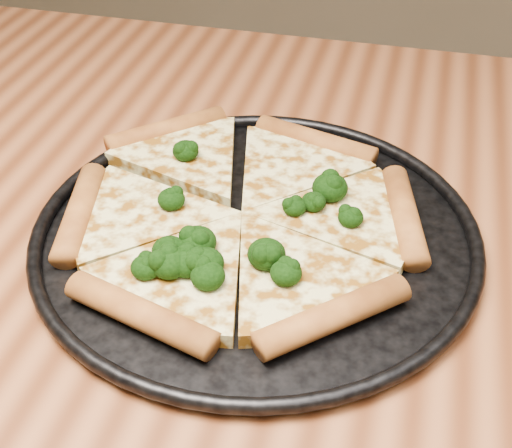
# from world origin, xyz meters

# --- Properties ---
(dining_table) EXTENTS (1.20, 0.90, 0.75)m
(dining_table) POSITION_xyz_m (0.00, 0.00, 0.66)
(dining_table) COLOR brown
(dining_table) RESTS_ON ground
(pizza_pan) EXTENTS (0.37, 0.37, 0.02)m
(pizza_pan) POSITION_xyz_m (0.06, 0.03, 0.76)
(pizza_pan) COLOR black
(pizza_pan) RESTS_ON dining_table
(pizza) EXTENTS (0.32, 0.33, 0.02)m
(pizza) POSITION_xyz_m (0.04, 0.04, 0.77)
(pizza) COLOR #E3D88B
(pizza) RESTS_ON pizza_pan
(broccoli_florets) EXTENTS (0.19, 0.19, 0.02)m
(broccoli_florets) POSITION_xyz_m (0.04, -0.00, 0.78)
(broccoli_florets) COLOR black
(broccoli_florets) RESTS_ON pizza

